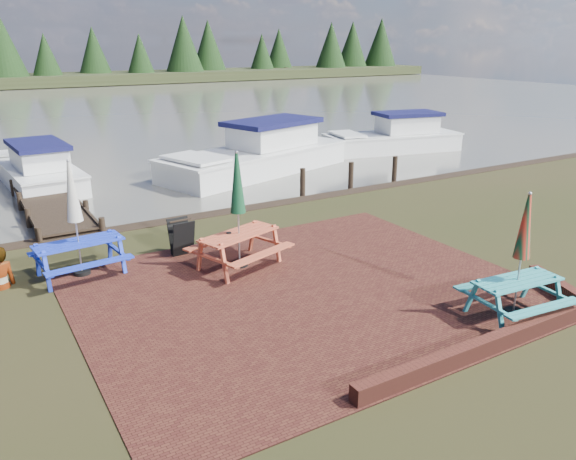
% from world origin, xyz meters
% --- Properties ---
extents(ground, '(120.00, 120.00, 0.00)m').
position_xyz_m(ground, '(0.00, 0.00, 0.00)').
color(ground, black).
rests_on(ground, ground).
extents(paving, '(9.00, 7.50, 0.02)m').
position_xyz_m(paving, '(0.00, 1.00, 0.01)').
color(paving, '#371511').
rests_on(paving, ground).
extents(brick_wall, '(6.21, 1.79, 0.30)m').
position_xyz_m(brick_wall, '(2.15, -2.42, 0.15)').
color(brick_wall, '#4C1E16').
rests_on(brick_wall, ground).
extents(water, '(120.00, 60.00, 0.02)m').
position_xyz_m(water, '(0.00, 37.00, 0.00)').
color(water, '#4E4C43').
rests_on(water, ground).
extents(picnic_table_teal, '(1.84, 1.67, 2.37)m').
position_xyz_m(picnic_table_teal, '(2.79, -1.90, 0.83)').
color(picnic_table_teal, teal).
rests_on(picnic_table_teal, ground).
extents(picnic_table_red, '(2.34, 2.20, 2.64)m').
position_xyz_m(picnic_table_red, '(-0.59, 2.90, 0.93)').
color(picnic_table_red, '#B94C2F').
rests_on(picnic_table_red, ground).
extents(picnic_table_blue, '(1.99, 1.80, 2.55)m').
position_xyz_m(picnic_table_blue, '(-3.80, 4.24, 0.89)').
color(picnic_table_blue, '#1931BD').
rests_on(picnic_table_blue, ground).
extents(chalkboard, '(0.55, 0.54, 0.87)m').
position_xyz_m(chalkboard, '(-1.45, 4.28, 0.45)').
color(chalkboard, black).
rests_on(chalkboard, ground).
extents(jetty, '(1.76, 9.08, 1.00)m').
position_xyz_m(jetty, '(-3.50, 11.28, 0.11)').
color(jetty, black).
rests_on(jetty, ground).
extents(boat_jetty, '(2.62, 6.52, 1.85)m').
position_xyz_m(boat_jetty, '(-3.31, 14.25, 0.36)').
color(boat_jetty, silver).
rests_on(boat_jetty, ground).
extents(boat_near, '(8.78, 5.20, 2.24)m').
position_xyz_m(boat_near, '(4.79, 12.07, 0.47)').
color(boat_near, silver).
rests_on(boat_near, ground).
extents(boat_far, '(6.84, 3.53, 2.03)m').
position_xyz_m(boat_far, '(12.60, 12.76, 0.41)').
color(boat_far, silver).
rests_on(boat_far, ground).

